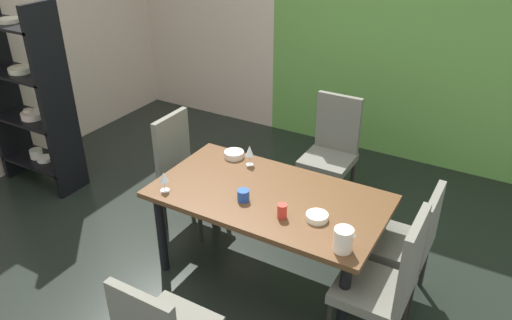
{
  "coord_description": "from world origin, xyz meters",
  "views": [
    {
      "loc": [
        1.77,
        -2.47,
        2.64
      ],
      "look_at": [
        0.15,
        0.37,
        0.85
      ],
      "focal_mm": 35.0,
      "sensor_mm": 36.0,
      "label": 1
    }
  ],
  "objects": [
    {
      "name": "serving_bowl_near_window",
      "position": [
        0.79,
        0.06,
        0.75
      ],
      "size": [
        0.15,
        0.15,
        0.04
      ],
      "primitive_type": "cylinder",
      "color": "white",
      "rests_on": "dining_table"
    },
    {
      "name": "back_panel_interior",
      "position": [
        -1.86,
        2.62,
        1.45
      ],
      "size": [
        1.96,
        0.1,
        2.9
      ],
      "primitive_type": "cube",
      "color": "beige",
      "rests_on": "ground_plane"
    },
    {
      "name": "wine_glass_south",
      "position": [
        -0.31,
        -0.16,
        0.83
      ],
      "size": [
        0.07,
        0.07,
        0.15
      ],
      "color": "silver",
      "rests_on": "dining_table"
    },
    {
      "name": "chair_right_near",
      "position": [
        1.33,
        -0.09,
        0.56
      ],
      "size": [
        0.44,
        0.44,
        1.04
      ],
      "rotation": [
        0.0,
        0.0,
        1.57
      ],
      "color": "#626055",
      "rests_on": "ground_plane"
    },
    {
      "name": "cup_east",
      "position": [
        0.58,
        -0.04,
        0.78
      ],
      "size": [
        0.06,
        0.06,
        0.1
      ],
      "primitive_type": "cylinder",
      "color": "red",
      "rests_on": "dining_table"
    },
    {
      "name": "dining_table",
      "position": [
        0.36,
        0.17,
        0.64
      ],
      "size": [
        1.66,
        0.91,
        0.73
      ],
      "color": "#54351E",
      "rests_on": "ground_plane"
    },
    {
      "name": "chair_right_far",
      "position": [
        1.32,
        0.43,
        0.52
      ],
      "size": [
        0.44,
        0.44,
        0.92
      ],
      "rotation": [
        0.0,
        0.0,
        1.57
      ],
      "color": "#626055",
      "rests_on": "ground_plane"
    },
    {
      "name": "ground_plane",
      "position": [
        0.0,
        0.0,
        -0.01
      ],
      "size": [
        5.68,
        5.34,
        0.02
      ],
      "primitive_type": "cube",
      "color": "black"
    },
    {
      "name": "chair_left_far",
      "position": [
        -0.59,
        0.43,
        0.55
      ],
      "size": [
        0.44,
        0.44,
        1.0
      ],
      "rotation": [
        0.0,
        0.0,
        -1.57
      ],
      "color": "#626055",
      "rests_on": "ground_plane"
    },
    {
      "name": "serving_bowl_near_shelf",
      "position": [
        -0.14,
        0.52,
        0.75
      ],
      "size": [
        0.16,
        0.16,
        0.05
      ],
      "primitive_type": "cylinder",
      "color": "beige",
      "rests_on": "dining_table"
    },
    {
      "name": "wine_glass_west",
      "position": [
        0.03,
        0.47,
        0.85
      ],
      "size": [
        0.06,
        0.06,
        0.17
      ],
      "color": "silver",
      "rests_on": "dining_table"
    },
    {
      "name": "display_shelf",
      "position": [
        -2.27,
        0.28,
        0.91
      ],
      "size": [
        0.84,
        0.36,
        1.82
      ],
      "color": "black",
      "rests_on": "ground_plane"
    },
    {
      "name": "pitcher_corner",
      "position": [
        1.05,
        -0.16,
        0.8
      ],
      "size": [
        0.13,
        0.12,
        0.15
      ],
      "color": "white",
      "rests_on": "dining_table"
    },
    {
      "name": "chair_head_far",
      "position": [
        0.35,
        1.41,
        0.55
      ],
      "size": [
        0.44,
        0.45,
        1.02
      ],
      "rotation": [
        0.0,
        0.0,
        3.14
      ],
      "color": "#626055",
      "rests_on": "ground_plane"
    },
    {
      "name": "garden_window_panel",
      "position": [
        0.98,
        2.62,
        1.45
      ],
      "size": [
        3.73,
        0.1,
        2.9
      ],
      "primitive_type": "cube",
      "color": "#5F9741",
      "rests_on": "ground_plane"
    },
    {
      "name": "cup_front",
      "position": [
        0.25,
        0.01,
        0.77
      ],
      "size": [
        0.08,
        0.08,
        0.08
      ],
      "primitive_type": "cylinder",
      "color": "#20459F",
      "rests_on": "dining_table"
    }
  ]
}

